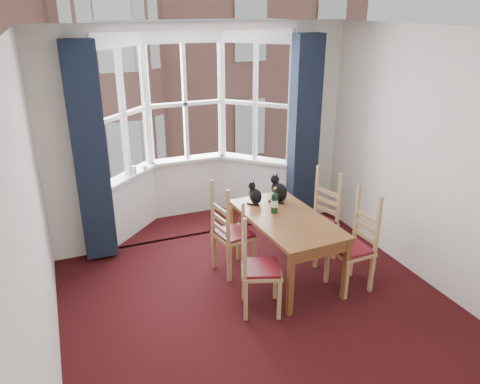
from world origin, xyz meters
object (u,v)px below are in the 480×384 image
chair_left_far (227,237)px  candle_short (145,169)px  dining_table (286,224)px  chair_right_near (358,248)px  cat_left (255,195)px  cat_right (279,191)px  candle_tall (134,170)px  chair_right_far (321,221)px  chair_left_near (252,270)px  wine_bottle (275,202)px

chair_left_far → candle_short: 1.68m
dining_table → chair_right_near: chair_right_near is taller
cat_left → cat_right: 0.30m
candle_tall → candle_short: (0.15, 0.03, -0.01)m
cat_right → candle_short: 1.91m
chair_right_far → chair_right_near: bearing=-88.8°
chair_left_far → chair_right_far: 1.23m
chair_left_far → chair_right_far: same height
chair_left_far → cat_right: (0.74, 0.16, 0.41)m
dining_table → candle_short: size_ratio=17.41×
candle_tall → dining_table: bearing=-52.0°
chair_right_near → cat_left: cat_left is taller
dining_table → candle_tall: 2.27m
dining_table → candle_short: candle_short is taller
chair_right_far → candle_tall: (-2.02, 1.51, 0.45)m
chair_left_far → chair_right_near: (1.25, -0.80, 0.00)m
dining_table → chair_left_near: chair_left_near is taller
chair_right_near → cat_left: bearing=129.2°
chair_right_far → wine_bottle: 0.82m
cat_right → candle_short: cat_right is taller
chair_left_far → cat_left: cat_left is taller
dining_table → candle_tall: (-1.39, 1.77, 0.26)m
chair_right_far → candle_tall: 2.56m
chair_right_far → wine_bottle: size_ratio=2.97×
cat_left → cat_right: (0.30, -0.03, 0.02)m
wine_bottle → candle_short: wine_bottle is taller
chair_left_near → cat_left: bearing=65.2°
dining_table → candle_short: (-1.24, 1.80, 0.25)m
cat_right → chair_right_far: bearing=-22.8°
chair_right_far → candle_short: size_ratio=10.57×
chair_left_near → chair_left_far: bearing=88.9°
chair_right_near → wine_bottle: size_ratio=2.97×
chair_right_far → dining_table: bearing=-157.0°
dining_table → candle_short: bearing=124.4°
chair_left_far → candle_tall: size_ratio=8.43×
cat_left → cat_right: bearing=-6.6°
candle_short → wine_bottle: bearing=-54.6°
cat_right → wine_bottle: (-0.21, -0.31, 0.01)m
dining_table → candle_short: 2.20m
cat_left → candle_short: (-1.07, 1.30, 0.06)m
chair_left_far → wine_bottle: size_ratio=2.97×
cat_left → wine_bottle: size_ratio=0.88×
cat_left → candle_tall: (-1.22, 1.27, 0.07)m
dining_table → cat_left: size_ratio=5.58×
chair_left_near → cat_right: 1.27m
chair_right_near → wine_bottle: bearing=137.6°
chair_right_near → wine_bottle: wine_bottle is taller
chair_left_near → cat_right: cat_right is taller
candle_tall → wine_bottle: bearing=-50.7°
chair_right_near → chair_left_far: bearing=147.4°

